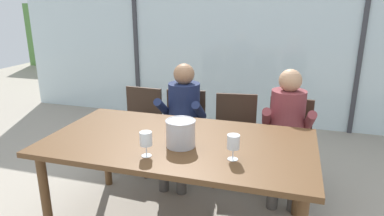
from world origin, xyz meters
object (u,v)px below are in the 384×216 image
ice_bucket_primary (181,133)px  wine_glass_near_bucket (146,140)px  person_navy_polo (182,115)px  dining_table (179,149)px  person_maroon_top (287,125)px  chair_right_of_center (288,137)px  chair_center (235,131)px  wine_glass_by_left_taster (233,143)px  chair_left_of_center (184,126)px  chair_near_curtain (140,122)px

ice_bucket_primary → wine_glass_near_bucket: ice_bucket_primary is taller
wine_glass_near_bucket → person_navy_polo: bearing=96.3°
dining_table → ice_bucket_primary: (0.05, -0.10, 0.18)m
person_navy_polo → person_maroon_top: bearing=-0.9°
chair_right_of_center → chair_center: bearing=-174.2°
wine_glass_by_left_taster → chair_left_of_center: bearing=121.3°
chair_right_of_center → person_navy_polo: bearing=-164.9°
wine_glass_by_left_taster → ice_bucket_primary: bearing=164.5°
dining_table → person_maroon_top: 1.13m
chair_near_curtain → wine_glass_by_left_taster: bearing=-40.6°
chair_center → person_maroon_top: person_maroon_top is taller
person_navy_polo → person_maroon_top: size_ratio=1.00×
chair_left_of_center → chair_center: 0.55m
dining_table → person_navy_polo: bearing=106.7°
chair_center → person_maroon_top: 0.56m
person_navy_polo → wine_glass_by_left_taster: 1.26m
wine_glass_by_left_taster → dining_table: bearing=154.6°
dining_table → chair_near_curtain: (-0.78, 0.96, -0.19)m
chair_right_of_center → ice_bucket_primary: ice_bucket_primary is taller
wine_glass_by_left_taster → chair_near_curtain: bearing=136.4°
chair_right_of_center → person_maroon_top: bearing=-90.2°
ice_bucket_primary → wine_glass_near_bucket: (-0.17, -0.23, 0.01)m
person_navy_polo → person_maroon_top: same height
chair_center → wine_glass_by_left_taster: (0.18, -1.20, 0.38)m
chair_center → chair_right_of_center: same height
dining_table → wine_glass_by_left_taster: size_ratio=11.60×
person_navy_polo → chair_right_of_center: bearing=8.1°
chair_near_curtain → wine_glass_by_left_taster: size_ratio=5.00×
dining_table → chair_center: chair_center is taller
person_maroon_top → ice_bucket_primary: person_maroon_top is taller
chair_right_of_center → person_maroon_top: size_ratio=0.73×
chair_right_of_center → wine_glass_by_left_taster: bearing=-99.9°
dining_table → person_navy_polo: size_ratio=1.70×
chair_near_curtain → wine_glass_by_left_taster: (1.23, -1.17, 0.38)m
dining_table → wine_glass_near_bucket: wine_glass_near_bucket is taller
wine_glass_near_bucket → ice_bucket_primary: bearing=53.3°
wine_glass_near_bucket → person_maroon_top: bearing=52.0°
chair_center → wine_glass_by_left_taster: wine_glass_by_left_taster is taller
dining_table → wine_glass_near_bucket: size_ratio=11.60×
dining_table → wine_glass_by_left_taster: (0.45, -0.21, 0.19)m
dining_table → chair_near_curtain: bearing=129.1°
chair_near_curtain → person_navy_polo: person_navy_polo is taller
person_navy_polo → chair_near_curtain: bearing=164.4°
chair_left_of_center → person_maroon_top: (1.05, -0.17, 0.17)m
chair_right_of_center → ice_bucket_primary: size_ratio=3.98×
chair_near_curtain → person_navy_polo: size_ratio=0.73×
dining_table → chair_right_of_center: (0.79, 0.98, -0.19)m
person_maroon_top → person_navy_polo: bearing=176.5°
chair_center → chair_right_of_center: 0.52m
person_maroon_top → dining_table: bearing=-137.1°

